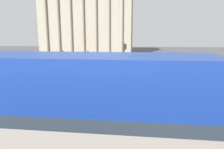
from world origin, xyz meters
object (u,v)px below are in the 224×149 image
at_px(traffic_light_near, 65,74).
at_px(traffic_light_mid, 89,64).
at_px(pedestrian_red, 72,69).
at_px(double_decker_bus, 51,114).
at_px(traffic_light_far, 125,54).
at_px(pedestrian_blue, 183,90).
at_px(plaza_building_left, 90,6).

height_order(traffic_light_near, traffic_light_mid, traffic_light_near).
bearing_deg(pedestrian_red, double_decker_bus, -64.25).
xyz_separation_m(traffic_light_far, pedestrian_red, (-6.32, -2.65, -1.66)).
bearing_deg(pedestrian_blue, traffic_light_mid, 49.41).
bearing_deg(double_decker_bus, traffic_light_far, 83.70).
bearing_deg(pedestrian_blue, traffic_light_far, 9.99).
relative_size(traffic_light_near, traffic_light_mid, 1.14).
bearing_deg(traffic_light_near, plaza_building_left, 100.87).
relative_size(traffic_light_near, traffic_light_far, 0.99).
bearing_deg(traffic_light_far, traffic_light_mid, -114.25).
height_order(plaza_building_left, pedestrian_blue, plaza_building_left).
relative_size(plaza_building_left, traffic_light_near, 6.40).
bearing_deg(plaza_building_left, traffic_light_near, -79.13).
bearing_deg(pedestrian_red, pedestrian_blue, -26.31).
relative_size(traffic_light_mid, traffic_light_far, 0.87).
distance_m(double_decker_bus, pedestrian_red, 18.14).
height_order(traffic_light_mid, pedestrian_blue, traffic_light_mid).
xyz_separation_m(double_decker_bus, pedestrian_blue, (6.30, 9.17, -1.45)).
distance_m(double_decker_bus, traffic_light_near, 6.01).
height_order(double_decker_bus, plaza_building_left, plaza_building_left).
bearing_deg(plaza_building_left, pedestrian_red, -81.14).
bearing_deg(traffic_light_far, pedestrian_blue, -65.21).
distance_m(double_decker_bus, traffic_light_mid, 13.22).
bearing_deg(traffic_light_mid, pedestrian_blue, -25.78).
distance_m(double_decker_bus, pedestrian_blue, 11.21).
height_order(traffic_light_far, pedestrian_blue, traffic_light_far).
bearing_deg(pedestrian_blue, traffic_light_near, 98.31).
xyz_separation_m(plaza_building_left, pedestrian_blue, (16.45, -41.03, -12.16)).
bearing_deg(traffic_light_mid, traffic_light_far, 65.75).
xyz_separation_m(traffic_light_near, traffic_light_mid, (-0.21, 7.31, -0.31)).
distance_m(traffic_light_near, traffic_light_far, 14.53).
height_order(traffic_light_near, traffic_light_far, traffic_light_far).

